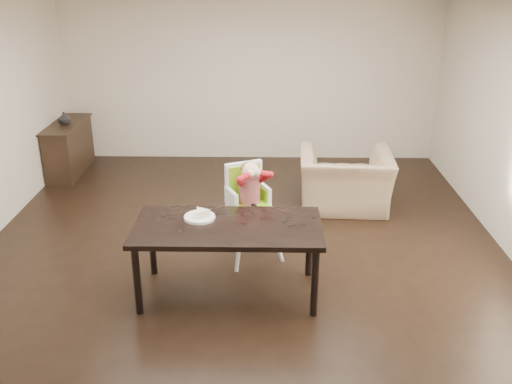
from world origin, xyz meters
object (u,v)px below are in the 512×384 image
at_px(dining_table, 228,232).
at_px(sideboard, 69,148).
at_px(high_chair, 249,190).
at_px(armchair, 345,171).

bearing_deg(dining_table, sideboard, 128.09).
bearing_deg(high_chair, dining_table, -127.34).
relative_size(high_chair, sideboard, 0.89).
bearing_deg(armchair, dining_table, 59.44).
distance_m(high_chair, sideboard, 3.89).
xyz_separation_m(high_chair, sideboard, (-2.86, 2.61, -0.39)).
bearing_deg(dining_table, armchair, 56.64).
relative_size(armchair, sideboard, 0.94).
bearing_deg(sideboard, dining_table, -51.91).
bearing_deg(armchair, high_chair, 50.04).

